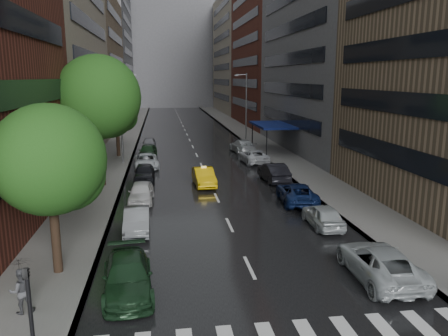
{
  "coord_description": "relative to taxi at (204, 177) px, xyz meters",
  "views": [
    {
      "loc": [
        -3.86,
        -14.47,
        8.67
      ],
      "look_at": [
        0.0,
        12.31,
        3.0
      ],
      "focal_mm": 35.0,
      "sensor_mm": 36.0,
      "label": 1
    }
  ],
  "objects": [
    {
      "name": "traffic_light",
      "position": [
        -7.04,
        -22.69,
        1.5
      ],
      "size": [
        0.18,
        0.15,
        3.45
      ],
      "color": "black",
      "rests_on": "sidewalk_left"
    },
    {
      "name": "buildings_right",
      "position": [
        15.56,
        36.85,
        14.31
      ],
      "size": [
        8.05,
        109.1,
        36.0
      ],
      "color": "#937A5B",
      "rests_on": "ground"
    },
    {
      "name": "tree_far",
      "position": [
        -8.04,
        14.11,
        4.33
      ],
      "size": [
        4.63,
        4.63,
        7.39
      ],
      "color": "#382619",
      "rests_on": "ground"
    },
    {
      "name": "sidewalk_right",
      "position": [
        9.56,
        30.14,
        -0.65
      ],
      "size": [
        4.0,
        140.0,
        0.15
      ],
      "primitive_type": "cube",
      "color": "gray",
      "rests_on": "ground"
    },
    {
      "name": "parked_cars_left",
      "position": [
        -4.84,
        1.44,
        -0.02
      ],
      "size": [
        2.59,
        41.21,
        1.5
      ],
      "color": "#19381F",
      "rests_on": "ground"
    },
    {
      "name": "sidewalk_left",
      "position": [
        -8.44,
        30.14,
        -0.65
      ],
      "size": [
        4.0,
        140.0,
        0.15
      ],
      "primitive_type": "cube",
      "color": "gray",
      "rests_on": "ground"
    },
    {
      "name": "awning",
      "position": [
        9.55,
        15.14,
        2.41
      ],
      "size": [
        4.0,
        8.0,
        3.12
      ],
      "color": "navy",
      "rests_on": "sidewalk_right"
    },
    {
      "name": "buildings_left",
      "position": [
        -14.44,
        38.93,
        15.26
      ],
      "size": [
        8.0,
        108.0,
        38.0
      ],
      "color": "maroon",
      "rests_on": "ground"
    },
    {
      "name": "parked_cars_right",
      "position": [
        5.96,
        -1.27,
        0.01
      ],
      "size": [
        2.78,
        38.21,
        1.57
      ],
      "color": "#B6BDC0",
      "rests_on": "ground"
    },
    {
      "name": "street_lamp_left",
      "position": [
        -7.16,
        10.14,
        4.17
      ],
      "size": [
        1.74,
        0.22,
        9.0
      ],
      "color": "gray",
      "rests_on": "sidewalk_left"
    },
    {
      "name": "taxi",
      "position": [
        0.0,
        0.0,
        0.0
      ],
      "size": [
        1.74,
        4.46,
        1.45
      ],
      "primitive_type": "imported",
      "rotation": [
        0.0,
        0.0,
        0.05
      ],
      "color": "#E6B50C",
      "rests_on": "ground"
    },
    {
      "name": "tree_mid",
      "position": [
        -8.04,
        0.73,
        6.39
      ],
      "size": [
        6.52,
        6.52,
        10.39
      ],
      "color": "#382619",
      "rests_on": "ground"
    },
    {
      "name": "street_lamp_right",
      "position": [
        8.28,
        25.14,
        4.17
      ],
      "size": [
        1.74,
        0.22,
        9.0
      ],
      "color": "gray",
      "rests_on": "sidewalk_right"
    },
    {
      "name": "road",
      "position": [
        0.56,
        30.14,
        -0.72
      ],
      "size": [
        14.0,
        140.0,
        0.01
      ],
      "primitive_type": "cube",
      "color": "black",
      "rests_on": "ground"
    },
    {
      "name": "ped_black_umbrella",
      "position": [
        -8.55,
        -18.75,
        0.66
      ],
      "size": [
        1.03,
        0.98,
        2.09
      ],
      "color": "#4E4E53",
      "rests_on": "sidewalk_left"
    },
    {
      "name": "ground",
      "position": [
        0.56,
        -19.86,
        -0.72
      ],
      "size": [
        220.0,
        220.0,
        0.0
      ],
      "primitive_type": "plane",
      "color": "gray",
      "rests_on": "ground"
    },
    {
      "name": "building_far",
      "position": [
        0.56,
        98.14,
        15.28
      ],
      "size": [
        40.0,
        14.0,
        32.0
      ],
      "primitive_type": "cube",
      "color": "slate",
      "rests_on": "ground"
    },
    {
      "name": "tree_near",
      "position": [
        -8.04,
        -15.33,
        4.49
      ],
      "size": [
        4.79,
        4.79,
        7.63
      ],
      "color": "#382619",
      "rests_on": "ground"
    }
  ]
}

